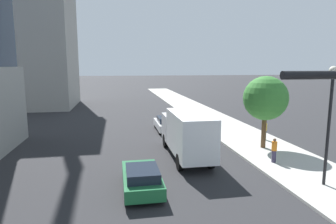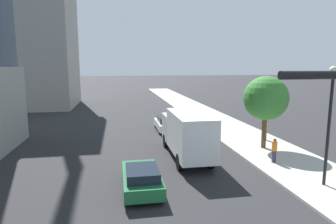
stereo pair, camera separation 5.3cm
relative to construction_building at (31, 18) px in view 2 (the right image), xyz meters
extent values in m
cube|color=#B2AFA8|center=(24.01, -28.25, -13.70)|extent=(5.34, 120.00, 0.15)
cube|color=#9E9B93|center=(-0.03, 0.03, -1.34)|extent=(12.12, 13.18, 24.88)
cylinder|color=black|center=(23.55, -36.16, -10.69)|extent=(0.16, 0.16, 5.88)
sphere|color=silver|center=(23.55, -36.16, -7.57)|extent=(0.44, 0.44, 0.44)
cylinder|color=brown|center=(23.88, -28.95, -12.33)|extent=(0.36, 0.36, 2.60)
sphere|color=#387F33|center=(23.88, -28.95, -9.77)|extent=(3.36, 3.36, 3.36)
cube|color=silver|center=(17.48, -21.11, -13.18)|extent=(1.84, 4.58, 0.66)
cube|color=#19212D|center=(17.48, -21.29, -12.60)|extent=(1.55, 2.29, 0.50)
cylinder|color=black|center=(16.67, -19.56, -13.46)|extent=(0.22, 0.64, 0.64)
cylinder|color=black|center=(18.29, -19.56, -13.46)|extent=(0.22, 0.64, 0.64)
cylinder|color=black|center=(16.67, -22.67, -13.46)|extent=(0.22, 0.64, 0.64)
cylinder|color=black|center=(18.29, -22.67, -13.46)|extent=(0.22, 0.64, 0.64)
cube|color=#1E6638|center=(13.91, -34.79, -13.19)|extent=(1.91, 4.35, 0.63)
cube|color=#19212D|center=(13.91, -35.37, -12.64)|extent=(1.61, 2.14, 0.47)
cylinder|color=black|center=(13.07, -33.31, -13.46)|extent=(0.22, 0.64, 0.64)
cylinder|color=black|center=(14.75, -33.31, -13.46)|extent=(0.22, 0.64, 0.64)
cylinder|color=black|center=(13.07, -36.27, -13.46)|extent=(0.22, 0.64, 0.64)
cylinder|color=black|center=(14.75, -36.27, -13.46)|extent=(0.22, 0.64, 0.64)
cube|color=silver|center=(17.48, -27.01, -12.15)|extent=(2.27, 2.17, 2.01)
cube|color=white|center=(17.48, -30.96, -11.79)|extent=(2.27, 5.44, 2.72)
cylinder|color=black|center=(16.48, -27.01, -13.25)|extent=(0.30, 1.05, 1.05)
cylinder|color=black|center=(18.48, -27.01, -13.25)|extent=(0.30, 1.05, 1.05)
cylinder|color=black|center=(16.48, -32.32, -13.25)|extent=(0.30, 1.05, 1.05)
cylinder|color=black|center=(18.48, -32.32, -13.25)|extent=(0.30, 1.05, 1.05)
cylinder|color=black|center=(25.19, -26.72, -13.23)|extent=(0.28, 0.28, 0.80)
cylinder|color=gold|center=(25.19, -26.72, -12.52)|extent=(0.34, 0.34, 0.62)
sphere|color=brown|center=(25.19, -26.72, -12.10)|extent=(0.22, 0.22, 0.22)
cylinder|color=#38334C|center=(22.83, -32.33, -13.24)|extent=(0.28, 0.28, 0.79)
cylinder|color=orange|center=(22.83, -32.33, -12.54)|extent=(0.34, 0.34, 0.61)
sphere|color=brown|center=(22.83, -32.33, -12.13)|extent=(0.21, 0.21, 0.21)
camera|label=1|loc=(12.75, -49.22, -7.36)|focal=31.00mm
camera|label=2|loc=(12.80, -49.23, -7.36)|focal=31.00mm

